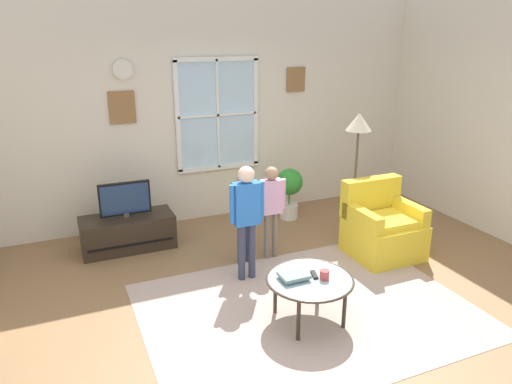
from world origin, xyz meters
The scene contains 15 objects.
ground_plane centered at (0.00, 0.00, -0.01)m, with size 6.89×6.05×0.02m, color olive.
back_wall centered at (0.00, 2.78, 1.49)m, with size 6.29×0.17×2.98m.
area_rug centered at (0.08, 0.03, 0.00)m, with size 3.05×2.29×0.01m, color tan.
tv_stand centered at (-1.25, 2.09, 0.21)m, with size 1.09×0.49×0.42m.
television centered at (-1.25, 2.09, 0.64)m, with size 0.60×0.08×0.43m.
armchair centered at (1.47, 0.75, 0.33)m, with size 0.76×0.74×0.87m.
coffee_table centered at (0.01, -0.13, 0.40)m, with size 0.79×0.79×0.43m.
book_stack centered at (-0.13, -0.08, 0.46)m, with size 0.25×0.20×0.06m.
cup centered at (0.12, -0.19, 0.47)m, with size 0.08×0.08×0.09m, color #BF3F3F.
remote_near_books centered at (0.07, -0.10, 0.44)m, with size 0.04×0.14×0.02m, color black.
person_green_shirt centered at (-0.10, 1.19, 0.67)m, with size 0.32×0.15×1.06m.
person_pink_shirt centered at (0.24, 1.18, 0.69)m, with size 0.33×0.15×1.10m.
person_blue_shirt centered at (-0.21, 0.82, 0.78)m, with size 0.38×0.17×1.25m.
potted_plant_by_window centered at (1.00, 2.21, 0.45)m, with size 0.37×0.37×0.72m.
floor_lamp centered at (1.55, 1.46, 1.31)m, with size 0.32×0.32×1.57m.
Camera 1 is at (-1.93, -3.42, 2.51)m, focal length 33.56 mm.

